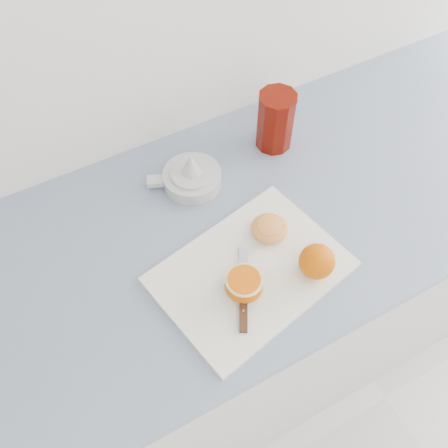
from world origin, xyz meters
The scene contains 8 objects.
counter centered at (0.14, 1.70, 0.45)m, with size 2.37×0.64×0.89m.
cutting_board centered at (-0.01, 1.57, 0.90)m, with size 0.36×0.26×0.01m, color white.
whole_orange centered at (0.10, 1.51, 0.94)m, with size 0.07×0.07×0.07m.
half_orange centered at (-0.04, 1.54, 0.92)m, with size 0.07×0.07×0.05m.
squeezed_shell centered at (0.07, 1.63, 0.92)m, with size 0.08×0.08×0.03m.
paring_knife centered at (-0.06, 1.51, 0.91)m, with size 0.10×0.17×0.01m.
citrus_juicer centered at (0.00, 1.84, 0.91)m, with size 0.16×0.13×0.09m.
red_tumbler centered at (0.22, 1.86, 0.96)m, with size 0.09×0.09×0.14m.
Camera 1 is at (-0.29, 1.17, 1.76)m, focal length 40.00 mm.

